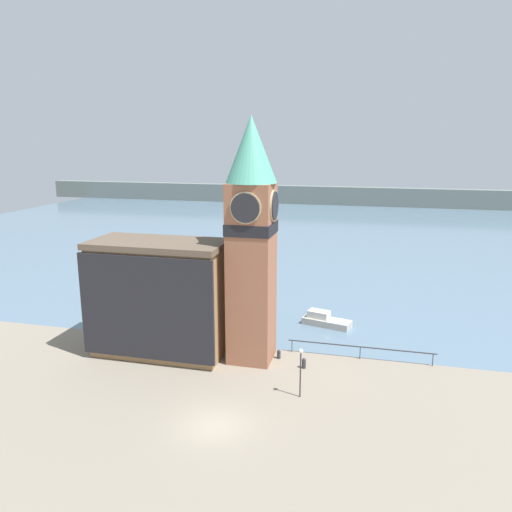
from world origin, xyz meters
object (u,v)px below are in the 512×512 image
(clock_tower, at_px, (252,236))
(pier_building, at_px, (159,298))
(boat_near, at_px, (325,320))
(mooring_bollard_near, at_px, (279,354))
(mooring_bollard_far, at_px, (304,363))
(lamp_post, at_px, (301,363))

(clock_tower, height_order, pier_building, clock_tower)
(boat_near, bearing_deg, mooring_bollard_near, -93.30)
(clock_tower, distance_m, mooring_bollard_far, 10.87)
(pier_building, bearing_deg, boat_near, 37.12)
(pier_building, xyz_separation_m, lamp_post, (12.66, -4.69, -2.29))
(clock_tower, xyz_separation_m, pier_building, (-7.79, -0.61, -5.50))
(clock_tower, height_order, boat_near, clock_tower)
(mooring_bollard_near, distance_m, lamp_post, 6.78)
(mooring_bollard_near, bearing_deg, clock_tower, -166.13)
(clock_tower, relative_size, pier_building, 1.73)
(clock_tower, height_order, mooring_bollard_far, clock_tower)
(mooring_bollard_far, bearing_deg, clock_tower, 170.42)
(pier_building, distance_m, mooring_bollard_near, 10.96)
(boat_near, distance_m, mooring_bollard_near, 9.01)
(pier_building, xyz_separation_m, boat_near, (12.81, 9.69, -4.35))
(mooring_bollard_near, height_order, mooring_bollard_far, mooring_bollard_far)
(clock_tower, distance_m, lamp_post, 10.60)
(mooring_bollard_far, bearing_deg, mooring_bollard_near, 150.53)
(boat_near, distance_m, lamp_post, 14.53)
(boat_near, bearing_deg, pier_building, -127.75)
(boat_near, bearing_deg, mooring_bollard_far, -78.18)
(pier_building, bearing_deg, clock_tower, 4.48)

